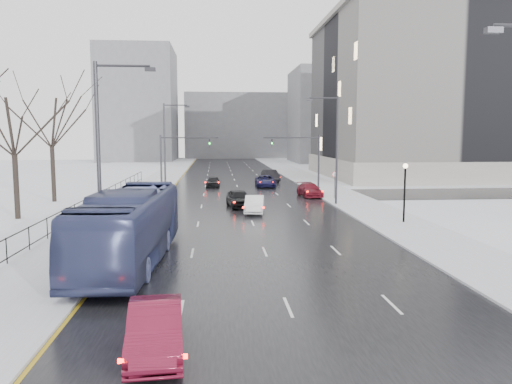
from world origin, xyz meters
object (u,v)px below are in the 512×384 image
object	(u,v)px
streetlight_l_near	(103,153)
bus	(130,226)
sedan_left_near	(155,328)
lamppost_r_mid	(405,184)
mast_signal_right	(309,157)
tree_park_d	(18,220)
mast_signal_left	(171,158)
sedan_right_far	(310,190)
no_uturn_sign	(335,177)
streetlight_r_mid	(335,144)
sedan_right_cross	(265,181)
sedan_center_far	(213,182)
streetlight_l_far	(167,143)
sedan_right_distant	(270,176)
sedan_right_near	(254,204)
tree_park_e	(55,203)
sedan_center_near	(239,198)

from	to	relation	value
streetlight_l_near	bus	bearing A→B (deg)	8.94
sedan_left_near	bus	size ratio (longest dim) A/B	0.33
lamppost_r_mid	mast_signal_right	xyz separation A→B (m)	(-3.67, 18.00, 1.16)
tree_park_d	mast_signal_left	distance (m)	17.96
mast_signal_right	sedan_right_far	size ratio (longest dim) A/B	1.36
lamppost_r_mid	no_uturn_sign	world-z (taller)	lamppost_r_mid
streetlight_r_mid	sedan_right_far	bearing A→B (deg)	98.74
sedan_right_cross	lamppost_r_mid	bearing A→B (deg)	-73.12
streetlight_r_mid	mast_signal_left	xyz separation A→B (m)	(-15.49, 8.00, -1.51)
mast_signal_right	sedan_left_near	size ratio (longest dim) A/B	1.45
bus	streetlight_l_near	bearing A→B (deg)	-168.27
tree_park_d	sedan_right_cross	distance (m)	31.21
streetlight_r_mid	no_uturn_sign	world-z (taller)	streetlight_r_mid
sedan_center_far	sedan_right_cross	bearing A→B (deg)	1.16
streetlight_l_far	bus	bearing A→B (deg)	-87.90
lamppost_r_mid	sedan_right_far	bearing A→B (deg)	103.07
bus	no_uturn_sign	bearing A→B (deg)	58.56
sedan_right_far	sedan_center_far	xyz separation A→B (m)	(-10.20, 10.55, -0.03)
bus	sedan_center_far	bearing A→B (deg)	86.65
mast_signal_right	mast_signal_left	bearing A→B (deg)	180.00
streetlight_r_mid	sedan_left_near	distance (m)	33.44
sedan_left_near	sedan_right_distant	bearing A→B (deg)	75.12
sedan_right_near	sedan_right_far	distance (m)	12.59
sedan_right_distant	sedan_left_near	bearing A→B (deg)	-106.94
no_uturn_sign	sedan_right_cross	distance (m)	14.09
streetlight_l_far	mast_signal_left	distance (m)	4.36
sedan_right_far	streetlight_r_mid	bearing A→B (deg)	-86.70
mast_signal_right	sedan_left_near	xyz separation A→B (m)	(-11.83, -38.57, -3.33)
lamppost_r_mid	mast_signal_right	world-z (taller)	mast_signal_right
tree_park_e	sedan_center_far	bearing A→B (deg)	40.74
streetlight_l_near	mast_signal_left	size ratio (longest dim) A/B	1.54
tree_park_d	sedan_right_cross	world-z (taller)	tree_park_d
streetlight_l_far	sedan_right_near	world-z (taller)	streetlight_l_far
tree_park_e	sedan_right_far	size ratio (longest dim) A/B	2.82
tree_park_d	no_uturn_sign	xyz separation A→B (m)	(27.00, 10.00, 2.30)
lamppost_r_mid	sedan_left_near	xyz separation A→B (m)	(-15.50, -20.57, -2.17)
sedan_left_near	sedan_right_cross	bearing A→B (deg)	75.35
tree_park_d	mast_signal_right	bearing A→B (deg)	29.12
streetlight_r_mid	streetlight_l_near	bearing A→B (deg)	-129.24
sedan_right_far	streetlight_l_far	bearing A→B (deg)	154.87
sedan_right_far	sedan_center_far	world-z (taller)	sedan_right_far
mast_signal_left	bus	size ratio (longest dim) A/B	0.49
sedan_center_near	sedan_center_far	size ratio (longest dim) A/B	1.18
tree_park_e	sedan_right_far	world-z (taller)	tree_park_e
streetlight_r_mid	sedan_right_cross	size ratio (longest dim) A/B	1.94
sedan_center_near	sedan_right_far	xyz separation A→B (m)	(7.80, 7.11, -0.10)
tree_park_d	bus	xyz separation A→B (m)	(10.80, -13.82, 1.90)
lamppost_r_mid	sedan_right_distant	xyz separation A→B (m)	(-6.10, 33.74, -2.09)
streetlight_r_mid	sedan_center_near	xyz separation A→B (m)	(-8.80, -0.60, -4.79)
streetlight_l_far	sedan_center_far	world-z (taller)	streetlight_l_far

